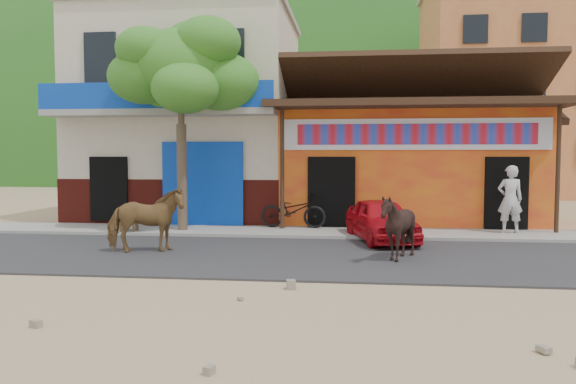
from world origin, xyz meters
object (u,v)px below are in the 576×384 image
Objects in this scene: cow_tan at (146,220)px; tree at (181,124)px; red_car at (381,220)px; scooter at (293,210)px; cow_dark at (398,227)px; pedestrian at (510,199)px; cafe_chair_right at (128,214)px; cafe_chair_left at (129,214)px.

tree is at bearing -13.94° from cow_tan.
scooter is at bearing 129.36° from red_car.
cow_dark is (5.78, -3.62, -2.39)m from tree.
scooter is 6.03m from pedestrian.
cow_tan is at bearing 149.36° from scooter.
scooter is 4.69m from cafe_chair_right.
cow_tan is at bearing -73.30° from cafe_chair_right.
tree reaches higher than cow_dark.
pedestrian is (9.10, 0.38, -2.08)m from tree.
red_car reaches higher than cafe_chair_right.
cow_dark is at bearing -25.11° from cafe_chair_left.
cow_dark is 7.85m from cafe_chair_left.
tree is 4.35× the size of cow_dark.
tree reaches higher than scooter.
pedestrian is (3.32, 3.99, 0.31)m from cow_dark.
pedestrian reaches higher than red_car.
cow_dark is 5.20m from pedestrian.
tree is at bearing 7.04° from cafe_chair_right.
cow_tan is 5.60m from cow_dark.
tree is 3.47× the size of cow_tan.
cafe_chair_left is 0.05m from cafe_chair_right.
red_car is 1.75× the size of pedestrian.
red_car is (-0.22, 2.62, -0.14)m from cow_dark.
pedestrian reaches higher than cow_dark.
tree is at bearing 155.42° from red_car.
cow_tan reaches higher than cafe_chair_left.
cafe_chair_left is (-6.96, 0.55, 0.02)m from red_car.
cow_tan is (0.18, -3.32, -2.35)m from tree.
cow_dark is at bearing -36.08° from cafe_chair_right.
tree reaches higher than red_car.
tree reaches higher than cafe_chair_left.
pedestrian reaches higher than cow_tan.
cafe_chair_right is at bearing 2.85° from pedestrian.
cafe_chair_right is (-7.18, 3.12, -0.14)m from cow_dark.
tree is at bearing -144.13° from cow_dark.
cow_dark is 0.72× the size of scooter.
red_car reaches higher than cafe_chair_left.
cow_tan is at bearing -115.11° from cow_dark.
red_car is (5.56, -1.00, -2.53)m from tree.
cow_dark is 7.83m from cafe_chair_right.
scooter is 1.04× the size of pedestrian.
pedestrian is 10.54m from cafe_chair_left.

